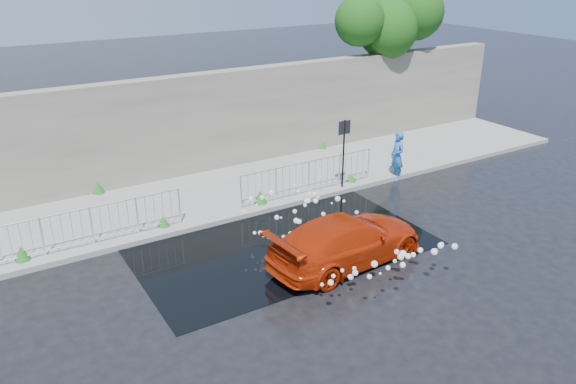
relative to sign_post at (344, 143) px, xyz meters
The scene contains 13 objects.
ground 5.50m from the sign_post, 143.57° to the right, with size 90.00×90.00×0.00m, color black.
pavement 4.90m from the sign_post, 155.66° to the left, with size 30.00×4.00×0.15m, color gray.
curb 4.51m from the sign_post, behind, with size 30.00×0.25×0.16m, color gray.
retaining_wall 5.87m from the sign_post, 135.69° to the left, with size 30.00×0.60×3.50m, color #656055.
puddle 4.59m from the sign_post, 150.42° to the right, with size 8.00×5.00×0.01m, color black.
sign_post is the anchor object (origin of this frame).
tree 7.67m from the sign_post, 38.07° to the left, with size 5.20×2.49×6.38m.
railing_left 8.26m from the sign_post, behind, with size 5.05×0.05×1.10m.
railing_right 1.57m from the sign_post, 168.23° to the left, with size 5.05×0.05×1.10m.
weeds 5.11m from the sign_post, 163.41° to the left, with size 12.17×3.93×0.41m.
water_spray 4.48m from the sign_post, 128.00° to the right, with size 3.62×5.49×0.98m.
red_car 4.90m from the sign_post, 125.18° to the right, with size 1.79×4.41×1.28m, color #AD2306.
person 2.45m from the sign_post, ahead, with size 0.64×0.42×1.75m, color blue.
Camera 1 is at (-6.51, -11.00, 7.41)m, focal length 35.00 mm.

